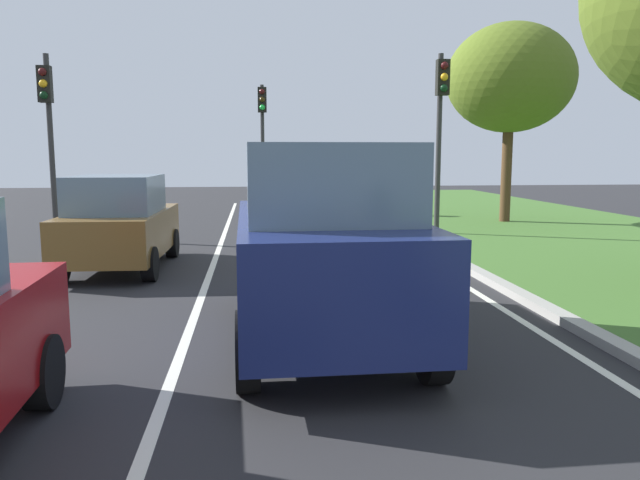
% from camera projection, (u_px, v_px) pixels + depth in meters
% --- Properties ---
extents(ground_plane, '(60.00, 60.00, 0.00)m').
position_uv_depth(ground_plane, '(248.00, 270.00, 11.59)').
color(ground_plane, '#262628').
extents(lane_line_center, '(0.12, 32.00, 0.01)m').
position_uv_depth(lane_line_center, '(211.00, 271.00, 11.51)').
color(lane_line_center, silver).
rests_on(lane_line_center, ground).
extents(lane_line_right_edge, '(0.12, 32.00, 0.01)m').
position_uv_depth(lane_line_right_edge, '(434.00, 266.00, 11.97)').
color(lane_line_right_edge, silver).
rests_on(lane_line_right_edge, ground).
extents(curb_right, '(0.24, 48.00, 0.12)m').
position_uv_depth(curb_right, '(459.00, 263.00, 12.01)').
color(curb_right, '#9E9B93').
rests_on(curb_right, ground).
extents(car_suv_ahead, '(2.02, 4.53, 2.28)m').
position_uv_depth(car_suv_ahead, '(322.00, 242.00, 7.10)').
color(car_suv_ahead, navy).
rests_on(car_suv_ahead, ground).
extents(car_hatchback_far, '(1.80, 3.74, 1.78)m').
position_uv_depth(car_hatchback_far, '(120.00, 223.00, 11.57)').
color(car_hatchback_far, brown).
rests_on(car_hatchback_far, ground).
extents(traffic_light_near_right, '(0.32, 0.50, 4.76)m').
position_uv_depth(traffic_light_near_right, '(441.00, 112.00, 16.02)').
color(traffic_light_near_right, '#2D2D2D').
rests_on(traffic_light_near_right, ground).
extents(traffic_light_overhead_left, '(0.32, 0.50, 4.67)m').
position_uv_depth(traffic_light_overhead_left, '(48.00, 116.00, 15.49)').
color(traffic_light_overhead_left, '#2D2D2D').
rests_on(traffic_light_overhead_left, ground).
extents(traffic_light_far_median, '(0.32, 0.50, 4.69)m').
position_uv_depth(traffic_light_far_median, '(262.00, 125.00, 22.61)').
color(traffic_light_far_median, '#2D2D2D').
rests_on(traffic_light_far_median, ground).
extents(tree_roadside_far, '(3.90, 3.90, 6.14)m').
position_uv_depth(tree_roadside_far, '(510.00, 79.00, 18.86)').
color(tree_roadside_far, '#4C331E').
rests_on(tree_roadside_far, ground).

